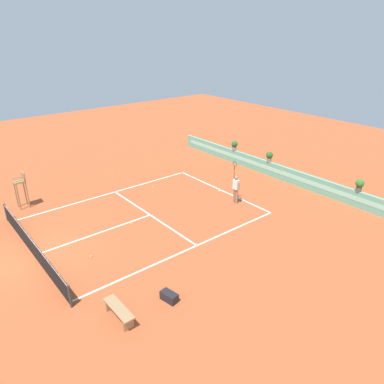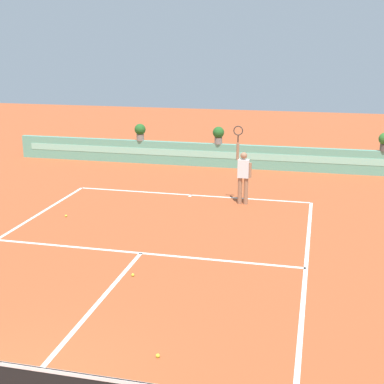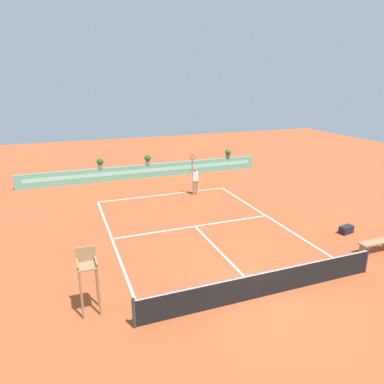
% 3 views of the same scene
% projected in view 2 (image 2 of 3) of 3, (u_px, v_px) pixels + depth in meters
% --- Properties ---
extents(ground_plane, '(60.00, 60.00, 0.00)m').
position_uv_depth(ground_plane, '(136.00, 259.00, 13.35)').
color(ground_plane, '#A84C28').
extents(court_lines, '(8.32, 11.94, 0.01)m').
position_uv_depth(court_lines, '(145.00, 249.00, 14.02)').
color(court_lines, white).
rests_on(court_lines, ground).
extents(back_wall_barrier, '(18.00, 0.21, 1.00)m').
position_uv_depth(back_wall_barrier, '(215.00, 155.00, 22.94)').
color(back_wall_barrier, '#60A88E').
rests_on(back_wall_barrier, ground).
extents(tennis_player, '(0.62, 0.22, 2.58)m').
position_uv_depth(tennis_player, '(243.00, 173.00, 17.56)').
color(tennis_player, '#9E7051').
rests_on(tennis_player, ground).
extents(tennis_ball_near_baseline, '(0.07, 0.07, 0.07)m').
position_uv_depth(tennis_ball_near_baseline, '(133.00, 275.00, 12.37)').
color(tennis_ball_near_baseline, '#CCE033').
rests_on(tennis_ball_near_baseline, ground).
extents(tennis_ball_mid_court, '(0.07, 0.07, 0.07)m').
position_uv_depth(tennis_ball_mid_court, '(66.00, 216.00, 16.53)').
color(tennis_ball_mid_court, '#CCE033').
rests_on(tennis_ball_mid_court, ground).
extents(tennis_ball_by_sideline, '(0.07, 0.07, 0.07)m').
position_uv_depth(tennis_ball_by_sideline, '(158.00, 356.00, 9.21)').
color(tennis_ball_by_sideline, '#CCE033').
rests_on(tennis_ball_by_sideline, ground).
extents(potted_plant_left, '(0.48, 0.48, 0.72)m').
position_uv_depth(potted_plant_left, '(140.00, 131.00, 23.44)').
color(potted_plant_left, gray).
rests_on(potted_plant_left, back_wall_barrier).
extents(potted_plant_centre, '(0.48, 0.48, 0.72)m').
position_uv_depth(potted_plant_centre, '(218.00, 134.00, 22.67)').
color(potted_plant_centre, gray).
rests_on(potted_plant_centre, back_wall_barrier).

